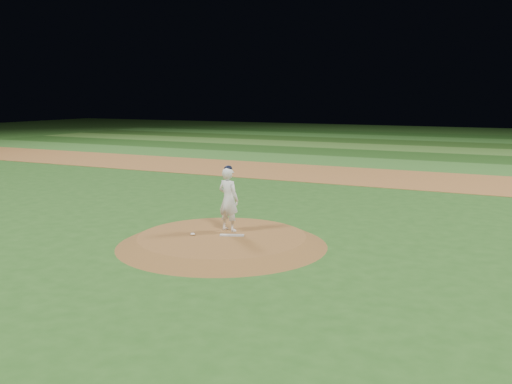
% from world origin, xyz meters
% --- Properties ---
extents(ground, '(120.00, 120.00, 0.00)m').
position_xyz_m(ground, '(0.00, 0.00, 0.00)').
color(ground, '#26561C').
rests_on(ground, ground).
extents(infield_dirt_band, '(70.00, 6.00, 0.02)m').
position_xyz_m(infield_dirt_band, '(0.00, 14.00, 0.01)').
color(infield_dirt_band, '#9A6230').
rests_on(infield_dirt_band, ground).
extents(outfield_stripe_0, '(70.00, 5.00, 0.02)m').
position_xyz_m(outfield_stripe_0, '(0.00, 19.50, 0.01)').
color(outfield_stripe_0, '#356F28').
rests_on(outfield_stripe_0, ground).
extents(outfield_stripe_1, '(70.00, 5.00, 0.02)m').
position_xyz_m(outfield_stripe_1, '(0.00, 24.50, 0.01)').
color(outfield_stripe_1, '#1F4917').
rests_on(outfield_stripe_1, ground).
extents(outfield_stripe_2, '(70.00, 5.00, 0.02)m').
position_xyz_m(outfield_stripe_2, '(0.00, 29.50, 0.01)').
color(outfield_stripe_2, '#43772B').
rests_on(outfield_stripe_2, ground).
extents(outfield_stripe_3, '(70.00, 5.00, 0.02)m').
position_xyz_m(outfield_stripe_3, '(0.00, 34.50, 0.01)').
color(outfield_stripe_3, '#224917').
rests_on(outfield_stripe_3, ground).
extents(outfield_stripe_4, '(70.00, 5.00, 0.02)m').
position_xyz_m(outfield_stripe_4, '(0.00, 39.50, 0.01)').
color(outfield_stripe_4, '#347229').
rests_on(outfield_stripe_4, ground).
extents(outfield_stripe_5, '(70.00, 5.00, 0.02)m').
position_xyz_m(outfield_stripe_5, '(0.00, 44.50, 0.01)').
color(outfield_stripe_5, '#204E19').
rests_on(outfield_stripe_5, ground).
extents(pitchers_mound, '(5.50, 5.50, 0.25)m').
position_xyz_m(pitchers_mound, '(0.00, 0.00, 0.12)').
color(pitchers_mound, brown).
rests_on(pitchers_mound, ground).
extents(pitching_rubber, '(0.64, 0.39, 0.03)m').
position_xyz_m(pitching_rubber, '(0.24, 0.09, 0.27)').
color(pitching_rubber, beige).
rests_on(pitching_rubber, pitchers_mound).
extents(rosin_bag, '(0.12, 0.12, 0.07)m').
position_xyz_m(rosin_bag, '(-0.70, -0.32, 0.28)').
color(rosin_bag, white).
rests_on(rosin_bag, pitchers_mound).
extents(pitcher_on_mound, '(0.69, 0.52, 1.78)m').
position_xyz_m(pitcher_on_mound, '(-0.11, 0.55, 1.13)').
color(pitcher_on_mound, white).
rests_on(pitcher_on_mound, pitchers_mound).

